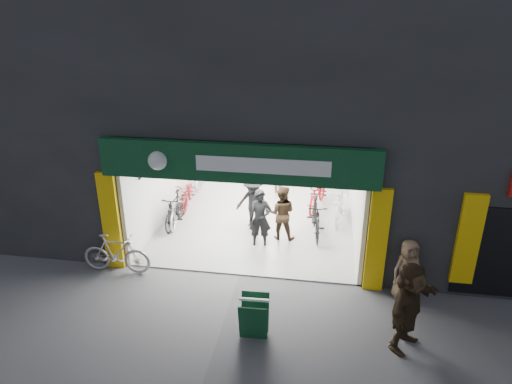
% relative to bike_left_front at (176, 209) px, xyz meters
% --- Properties ---
extents(ground, '(60.00, 60.00, 0.00)m').
position_rel_bike_left_front_xyz_m(ground, '(2.50, -2.63, -0.48)').
color(ground, '#56565B').
rests_on(ground, ground).
extents(building, '(17.00, 10.27, 8.00)m').
position_rel_bike_left_front_xyz_m(building, '(3.41, 2.36, 3.83)').
color(building, '#232326').
rests_on(building, ground).
extents(bike_left_front, '(0.95, 1.91, 0.96)m').
position_rel_bike_left_front_xyz_m(bike_left_front, '(0.00, 0.00, 0.00)').
color(bike_left_front, silver).
rests_on(bike_left_front, ground).
extents(bike_left_midfront, '(0.54, 1.78, 1.06)m').
position_rel_bike_left_front_xyz_m(bike_left_midfront, '(0.04, -0.17, 0.05)').
color(bike_left_midfront, black).
rests_on(bike_left_midfront, ground).
extents(bike_left_midback, '(0.81, 1.79, 0.91)m').
position_rel_bike_left_front_xyz_m(bike_left_midback, '(0.00, 1.25, -0.03)').
color(bike_left_midback, maroon).
rests_on(bike_left_midback, ground).
extents(bike_left_back, '(0.74, 1.70, 0.99)m').
position_rel_bike_left_front_xyz_m(bike_left_back, '(0.00, 2.07, 0.01)').
color(bike_left_back, '#B5B5BA').
rests_on(bike_left_back, ground).
extents(bike_right_front, '(0.73, 1.91, 1.12)m').
position_rel_bike_left_front_xyz_m(bike_right_front, '(4.30, -0.14, 0.08)').
color(bike_right_front, black).
rests_on(bike_right_front, ground).
extents(bike_right_mid, '(1.10, 2.14, 1.07)m').
position_rel_bike_left_front_xyz_m(bike_right_mid, '(4.30, 1.80, 0.06)').
color(bike_right_mid, maroon).
rests_on(bike_right_mid, ground).
extents(bike_right_back, '(0.75, 1.89, 1.10)m').
position_rel_bike_left_front_xyz_m(bike_right_back, '(5.00, 0.98, 0.07)').
color(bike_right_back, silver).
rests_on(bike_right_back, ground).
extents(parked_bike, '(1.77, 0.52, 1.06)m').
position_rel_bike_left_front_xyz_m(parked_bike, '(-0.60, -2.93, 0.05)').
color(parked_bike, '#AAAAAF').
rests_on(parked_bike, ground).
extents(customer_a, '(0.67, 0.49, 1.69)m').
position_rel_bike_left_front_xyz_m(customer_a, '(2.79, -1.03, 0.37)').
color(customer_a, black).
rests_on(customer_a, ground).
extents(customer_b, '(0.81, 0.64, 1.64)m').
position_rel_bike_left_front_xyz_m(customer_b, '(3.33, -0.53, 0.34)').
color(customer_b, '#392719').
rests_on(customer_b, ground).
extents(customer_c, '(1.16, 0.82, 1.63)m').
position_rel_bike_left_front_xyz_m(customer_c, '(2.40, 0.09, 0.34)').
color(customer_c, black).
rests_on(customer_c, ground).
extents(customer_d, '(0.89, 0.86, 1.49)m').
position_rel_bike_left_front_xyz_m(customer_d, '(2.91, 2.72, 0.27)').
color(customer_d, '#87674E').
rests_on(customer_d, ground).
extents(pedestrian_near, '(0.86, 0.73, 1.49)m').
position_rel_bike_left_front_xyz_m(pedestrian_near, '(6.44, -2.93, 0.27)').
color(pedestrian_near, '#8A6B50').
rests_on(pedestrian_near, ground).
extents(pedestrian_far, '(1.41, 1.77, 1.89)m').
position_rel_bike_left_front_xyz_m(pedestrian_far, '(6.21, -4.59, 0.46)').
color(pedestrian_far, '#362818').
rests_on(pedestrian_far, ground).
extents(sandwich_board, '(0.61, 0.61, 0.89)m').
position_rel_bike_left_front_xyz_m(sandwich_board, '(3.22, -4.79, 0.01)').
color(sandwich_board, '#0F3E22').
rests_on(sandwich_board, ground).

